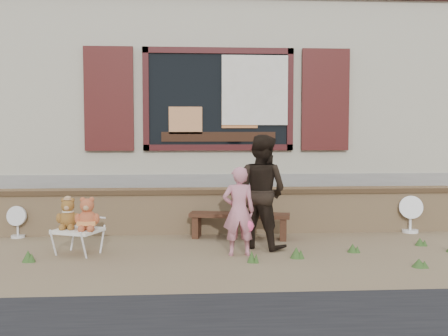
{
  "coord_description": "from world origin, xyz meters",
  "views": [
    {
      "loc": [
        -0.49,
        -6.79,
        1.52
      ],
      "look_at": [
        0.0,
        0.6,
        1.0
      ],
      "focal_mm": 42.0,
      "sensor_mm": 36.0,
      "label": 1
    }
  ],
  "objects": [
    {
      "name": "child",
      "position": [
        0.11,
        -0.47,
        0.55
      ],
      "size": [
        0.4,
        0.27,
        1.09
      ],
      "primitive_type": "imported",
      "rotation": [
        0.0,
        0.0,
        3.17
      ],
      "color": "pink",
      "rests_on": "ground"
    },
    {
      "name": "grass_tufts",
      "position": [
        1.17,
        -0.62,
        0.06
      ],
      "size": [
        5.35,
        1.23,
        0.15
      ],
      "color": "#315220",
      "rests_on": "ground"
    },
    {
      "name": "folding_chair",
      "position": [
        -1.87,
        -0.29,
        0.29
      ],
      "size": [
        0.65,
        0.62,
        0.31
      ],
      "rotation": [
        0.0,
        0.0,
        -0.4
      ],
      "color": "white",
      "rests_on": "ground"
    },
    {
      "name": "fan_left",
      "position": [
        -2.95,
        0.8,
        0.23
      ],
      "size": [
        0.29,
        0.19,
        0.46
      ],
      "rotation": [
        0.0,
        0.0,
        -0.17
      ],
      "color": "silver",
      "rests_on": "ground"
    },
    {
      "name": "fan_right",
      "position": [
        2.82,
        0.8,
        0.28
      ],
      "size": [
        0.36,
        0.24,
        0.56
      ],
      "rotation": [
        0.0,
        0.0,
        -0.25
      ],
      "color": "white",
      "rests_on": "ground"
    },
    {
      "name": "brick_wall",
      "position": [
        0.0,
        1.0,
        0.34
      ],
      "size": [
        7.1,
        0.36,
        0.67
      ],
      "color": "tan",
      "rests_on": "ground"
    },
    {
      "name": "teddy_bear_left",
      "position": [
        -2.0,
        -0.23,
        0.51
      ],
      "size": [
        0.36,
        0.34,
        0.39
      ],
      "primitive_type": null,
      "rotation": [
        0.0,
        0.0,
        -0.4
      ],
      "color": "brown",
      "rests_on": "folding_chair"
    },
    {
      "name": "teddy_bear_right",
      "position": [
        -1.74,
        -0.34,
        0.52
      ],
      "size": [
        0.38,
        0.36,
        0.41
      ],
      "primitive_type": null,
      "rotation": [
        0.0,
        0.0,
        -0.4
      ],
      "color": "#99492A",
      "rests_on": "folding_chair"
    },
    {
      "name": "shopfront",
      "position": [
        0.0,
        4.49,
        2.0
      ],
      "size": [
        8.04,
        5.13,
        4.0
      ],
      "color": "gray",
      "rests_on": "ground"
    },
    {
      "name": "ground",
      "position": [
        0.0,
        0.0,
        0.0
      ],
      "size": [
        80.0,
        80.0,
        0.0
      ],
      "primitive_type": "plane",
      "color": "brown",
      "rests_on": "ground"
    },
    {
      "name": "adult",
      "position": [
        0.44,
        -0.06,
        0.74
      ],
      "size": [
        0.91,
        0.88,
        1.48
      ],
      "primitive_type": "imported",
      "rotation": [
        0.0,
        0.0,
        2.47
      ],
      "color": "black",
      "rests_on": "ground"
    },
    {
      "name": "bench",
      "position": [
        0.21,
        0.52,
        0.26
      ],
      "size": [
        1.44,
        0.58,
        0.36
      ],
      "rotation": [
        0.0,
        0.0,
        -0.2
      ],
      "color": "#351E12",
      "rests_on": "ground"
    }
  ]
}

